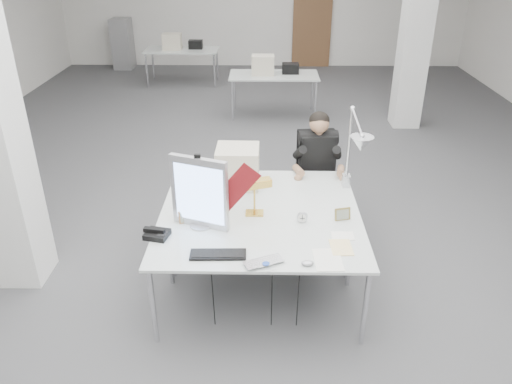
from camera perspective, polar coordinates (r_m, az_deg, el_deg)
room_shell at (r=6.24m, az=1.05°, el=15.32°), size 10.04×14.04×3.24m
desk_main at (r=4.13m, az=0.40°, el=-5.55°), size 1.80×0.90×0.02m
desk_second at (r=4.92m, az=0.52°, el=0.13°), size 1.80×0.90×0.02m
bg_desk_a at (r=9.25m, az=2.06°, el=13.20°), size 1.60×0.80×0.02m
bg_desk_b at (r=11.54m, az=-8.48°, el=15.75°), size 1.60×0.80×0.02m
filing_cabinet at (r=13.33m, az=-14.99°, el=16.05°), size 0.45×0.55×1.20m
office_chair at (r=5.65m, az=6.81°, el=1.58°), size 0.60×0.60×1.11m
seated_person at (r=5.46m, az=7.05°, el=4.62°), size 0.54×0.65×0.91m
monitor at (r=4.19m, az=-6.48°, el=-0.09°), size 0.50×0.23×0.63m
pennant at (r=4.10m, az=-2.34°, el=0.44°), size 0.43×0.03×0.46m
keyboard at (r=3.93m, az=-4.36°, el=-7.15°), size 0.44×0.16×0.02m
laptop at (r=3.80m, az=1.14°, el=-8.39°), size 0.36×0.30×0.02m
mouse at (r=3.83m, az=5.91°, el=-8.09°), size 0.11×0.08×0.04m
bankers_lamp at (r=4.41m, az=-0.18°, el=-0.65°), size 0.31×0.21×0.33m
desk_phone at (r=4.23m, az=-11.24°, el=-4.78°), size 0.22×0.21×0.05m
picture_frame_left at (r=4.38m, az=-7.94°, el=-2.75°), size 0.14×0.10×0.11m
picture_frame_right at (r=4.44m, az=9.87°, el=-2.49°), size 0.15×0.07×0.11m
desk_clock at (r=4.36m, az=5.30°, el=-2.88°), size 0.10×0.04×0.09m
paper_stack_a at (r=3.92m, az=8.22°, el=-7.65°), size 0.22×0.31×0.01m
paper_stack_b at (r=4.08m, az=9.71°, el=-6.26°), size 0.18×0.24×0.01m
paper_stack_c at (r=4.23m, az=9.89°, el=-4.96°), size 0.19×0.13×0.01m
beige_monitor at (r=4.94m, az=-2.10°, el=2.94°), size 0.42×0.40×0.39m
architect_lamp at (r=4.66m, az=11.06°, el=4.20°), size 0.41×0.73×0.89m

